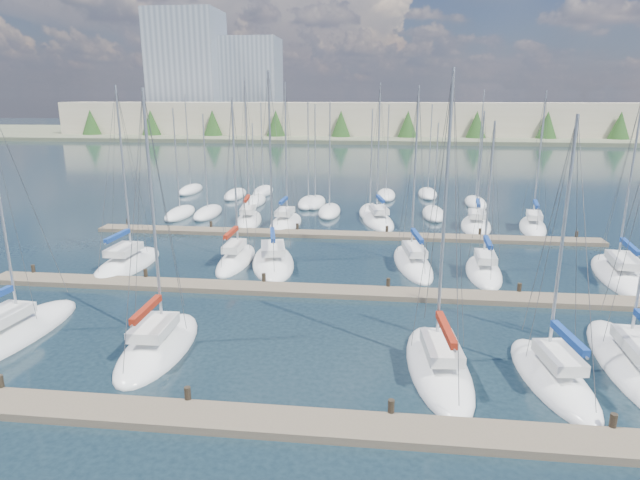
# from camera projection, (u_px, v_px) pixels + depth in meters

# --- Properties ---
(ground) EXTENTS (400.00, 400.00, 0.00)m
(ground) POSITION_uv_depth(u_px,v_px,m) (357.00, 183.00, 75.58)
(ground) COLOR #192932
(ground) RESTS_ON ground
(dock_near) EXTENTS (44.00, 1.93, 1.10)m
(dock_near) POSITION_uv_depth(u_px,v_px,m) (283.00, 423.00, 19.95)
(dock_near) COLOR #6B5E4C
(dock_near) RESTS_ON ground
(dock_mid) EXTENTS (44.00, 1.93, 1.10)m
(dock_mid) POSITION_uv_depth(u_px,v_px,m) (324.00, 291.00, 33.37)
(dock_mid) COLOR #6B5E4C
(dock_mid) RESTS_ON ground
(dock_far) EXTENTS (44.00, 1.93, 1.10)m
(dock_far) POSITION_uv_depth(u_px,v_px,m) (341.00, 235.00, 46.79)
(dock_far) COLOR #6B5E4C
(dock_far) RESTS_ON ground
(sailboat_j) EXTENTS (4.83, 9.08, 14.38)m
(sailboat_j) POSITION_uv_depth(u_px,v_px,m) (273.00, 262.00, 39.09)
(sailboat_j) COLOR white
(sailboat_j) RESTS_ON ground
(sailboat_b) EXTENTS (3.93, 10.11, 13.40)m
(sailboat_b) POSITION_uv_depth(u_px,v_px,m) (8.00, 336.00, 27.10)
(sailboat_b) COLOR white
(sailboat_b) RESTS_ON ground
(sailboat_m) EXTENTS (4.15, 9.78, 13.06)m
(sailboat_m) POSITION_uv_depth(u_px,v_px,m) (619.00, 275.00, 36.30)
(sailboat_m) COLOR white
(sailboat_m) RESTS_ON ground
(sailboat_n) EXTENTS (3.35, 8.09, 14.19)m
(sailboat_n) POSITION_uv_depth(u_px,v_px,m) (249.00, 220.00, 52.02)
(sailboat_n) COLOR white
(sailboat_n) RESTS_ON ground
(sailboat_h) EXTENTS (3.36, 8.09, 13.40)m
(sailboat_h) POSITION_uv_depth(u_px,v_px,m) (128.00, 264.00, 38.72)
(sailboat_h) COLOR white
(sailboat_h) RESTS_ON ground
(sailboat_o) EXTENTS (2.93, 7.45, 13.89)m
(sailboat_o) POSITION_uv_depth(u_px,v_px,m) (286.00, 223.00, 51.07)
(sailboat_o) COLOR white
(sailboat_o) RESTS_ON ground
(sailboat_l) EXTENTS (2.76, 7.27, 11.12)m
(sailboat_l) POSITION_uv_depth(u_px,v_px,m) (484.00, 272.00, 36.96)
(sailboat_l) COLOR white
(sailboat_l) RESTS_ON ground
(sailboat_p) EXTENTS (4.28, 8.54, 13.83)m
(sailboat_p) POSITION_uv_depth(u_px,v_px,m) (378.00, 221.00, 51.96)
(sailboat_p) COLOR white
(sailboat_p) RESTS_ON ground
(sailboat_r) EXTENTS (3.71, 8.24, 13.12)m
(sailboat_r) POSITION_uv_depth(u_px,v_px,m) (533.00, 227.00, 49.54)
(sailboat_r) COLOR white
(sailboat_r) RESTS_ON ground
(sailboat_i) EXTENTS (2.20, 7.58, 12.56)m
(sailboat_i) POSITION_uv_depth(u_px,v_px,m) (236.00, 260.00, 39.54)
(sailboat_i) COLOR white
(sailboat_i) RESTS_ON ground
(sailboat_e) EXTENTS (3.32, 7.67, 12.03)m
(sailboat_e) POSITION_uv_depth(u_px,v_px,m) (552.00, 378.00, 23.07)
(sailboat_e) COLOR white
(sailboat_e) RESTS_ON ground
(sailboat_d) EXTENTS (3.35, 8.65, 13.81)m
(sailboat_d) POSITION_uv_depth(u_px,v_px,m) (438.00, 367.00, 23.98)
(sailboat_d) COLOR white
(sailboat_d) RESTS_ON ground
(sailboat_k) EXTENTS (3.53, 9.04, 13.37)m
(sailboat_k) POSITION_uv_depth(u_px,v_px,m) (413.00, 263.00, 38.81)
(sailboat_k) COLOR white
(sailboat_k) RESTS_ON ground
(sailboat_f) EXTENTS (3.37, 10.23, 14.18)m
(sailboat_f) POSITION_uv_depth(u_px,v_px,m) (635.00, 365.00, 24.14)
(sailboat_f) COLOR white
(sailboat_f) RESTS_ON ground
(sailboat_c) EXTENTS (3.05, 7.83, 13.05)m
(sailboat_c) POSITION_uv_depth(u_px,v_px,m) (159.00, 346.00, 25.96)
(sailboat_c) COLOR white
(sailboat_c) RESTS_ON ground
(sailboat_q) EXTENTS (3.68, 8.03, 11.37)m
(sailboat_q) POSITION_uv_depth(u_px,v_px,m) (476.00, 225.00, 50.06)
(sailboat_q) COLOR white
(sailboat_q) RESTS_ON ground
(distant_boats) EXTENTS (36.93, 20.75, 13.30)m
(distant_boats) POSITION_uv_depth(u_px,v_px,m) (312.00, 202.00, 60.42)
(distant_boats) COLOR #9EA0A5
(distant_boats) RESTS_ON ground
(shoreline) EXTENTS (400.00, 60.00, 38.00)m
(shoreline) POSITION_uv_depth(u_px,v_px,m) (328.00, 111.00, 161.16)
(shoreline) COLOR #666B51
(shoreline) RESTS_ON ground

